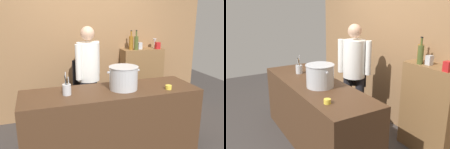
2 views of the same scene
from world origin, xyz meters
TOP-DOWN VIEW (x-y plane):
  - ground_plane at (0.00, 0.00)m, footprint 8.00×8.00m
  - brick_back_panel at (0.00, 1.40)m, footprint 4.40×0.10m
  - prep_counter at (0.00, 0.00)m, footprint 2.26×0.70m
  - bar_cabinet at (0.97, 1.19)m, footprint 0.76×0.32m
  - chef at (-0.14, 0.74)m, footprint 0.45×0.42m
  - stockpot_large at (0.16, 0.00)m, footprint 0.43×0.38m
  - utensil_crock at (-0.56, -0.00)m, footprint 0.10×0.10m
  - butter_jar at (0.71, -0.19)m, footprint 0.08×0.08m
  - wine_bottle_olive at (0.81, 1.10)m, footprint 0.07×0.07m
  - wine_bottle_amber at (0.75, 1.18)m, footprint 0.08×0.08m
  - spice_tin_silver at (0.91, 1.16)m, footprint 0.07×0.07m
  - spice_tin_red at (1.23, 1.09)m, footprint 0.08×0.08m

SIDE VIEW (x-z plane):
  - ground_plane at x=0.00m, z-range 0.00..0.00m
  - prep_counter at x=0.00m, z-range 0.00..0.90m
  - bar_cabinet at x=0.97m, z-range 0.00..1.21m
  - butter_jar at x=0.71m, z-range 0.90..0.95m
  - chef at x=-0.14m, z-range 0.13..1.79m
  - utensil_crock at x=-0.56m, z-range 0.83..1.11m
  - stockpot_large at x=0.16m, z-range 0.90..1.20m
  - spice_tin_red at x=1.23m, z-range 1.21..1.33m
  - spice_tin_silver at x=0.91m, z-range 1.21..1.33m
  - wine_bottle_amber at x=0.75m, z-range 1.16..1.50m
  - wine_bottle_olive at x=0.81m, z-range 1.16..1.51m
  - brick_back_panel at x=0.00m, z-range 0.00..3.00m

